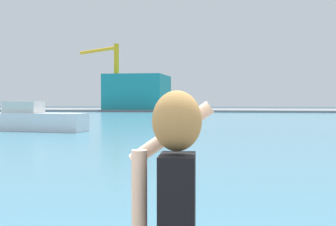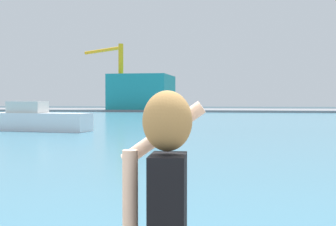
% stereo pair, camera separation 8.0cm
% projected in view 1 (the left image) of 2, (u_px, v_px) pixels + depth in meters
% --- Properties ---
extents(ground_plane, '(220.00, 220.00, 0.00)m').
position_uv_depth(ground_plane, '(237.00, 120.00, 52.09)').
color(ground_plane, '#334751').
extents(harbor_water, '(140.00, 100.00, 0.02)m').
position_uv_depth(harbor_water, '(237.00, 119.00, 54.07)').
color(harbor_water, teal).
rests_on(harbor_water, ground_plane).
extents(far_shore_dock, '(140.00, 20.00, 0.41)m').
position_uv_depth(far_shore_dock, '(240.00, 110.00, 93.51)').
color(far_shore_dock, gray).
rests_on(far_shore_dock, ground_plane).
extents(person_photographer, '(0.53, 0.55, 1.74)m').
position_uv_depth(person_photographer, '(175.00, 210.00, 2.58)').
color(person_photographer, '#2D3342').
rests_on(person_photographer, quay_promenade).
extents(boat_moored, '(8.03, 3.03, 2.17)m').
position_uv_depth(boat_moored, '(33.00, 120.00, 33.45)').
color(boat_moored, white).
rests_on(boat_moored, harbor_water).
extents(warehouse_left, '(11.64, 13.74, 7.03)m').
position_uv_depth(warehouse_left, '(138.00, 92.00, 94.59)').
color(warehouse_left, teal).
rests_on(warehouse_left, far_shore_dock).
extents(port_crane, '(11.28, 9.31, 13.22)m').
position_uv_depth(port_crane, '(110.00, 68.00, 93.49)').
color(port_crane, yellow).
rests_on(port_crane, far_shore_dock).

